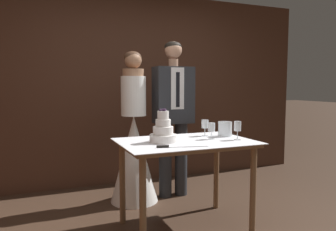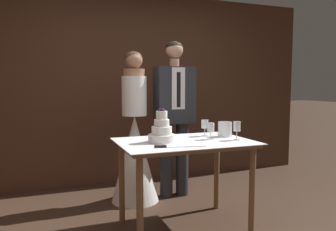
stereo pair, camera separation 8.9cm
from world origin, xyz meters
name	(u,v)px [view 2 (the right image)]	position (x,y,z in m)	size (l,w,h in m)	color
wall_back	(134,89)	(0.00, 1.98, 1.28)	(5.25, 0.12, 2.55)	#472B1E
cake_table	(185,152)	(0.04, 0.32, 0.71)	(1.21, 0.82, 0.82)	brown
tiered_cake	(162,132)	(-0.18, 0.33, 0.91)	(0.24, 0.24, 0.30)	white
cake_knife	(170,147)	(-0.20, 0.07, 0.83)	(0.42, 0.12, 0.02)	silver
wine_glass_near	(205,125)	(0.34, 0.51, 0.94)	(0.07, 0.07, 0.16)	silver
wine_glass_middle	(237,127)	(0.51, 0.19, 0.94)	(0.07, 0.07, 0.17)	silver
wine_glass_far	(211,128)	(0.30, 0.31, 0.93)	(0.07, 0.07, 0.16)	silver
hurricane_candle	(225,129)	(0.51, 0.42, 0.89)	(0.14, 0.14, 0.15)	silver
bride	(135,147)	(-0.21, 1.18, 0.62)	(0.54, 0.54, 1.70)	white
groom	(174,110)	(0.28, 1.18, 1.03)	(0.45, 0.25, 1.83)	#282B30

